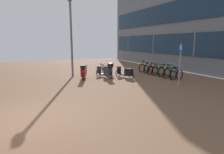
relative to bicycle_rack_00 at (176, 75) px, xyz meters
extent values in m
cube|color=brown|center=(-4.34, -3.11, -0.35)|extent=(14.40, 40.00, 0.05)
cube|color=slate|center=(3.01, 1.45, 1.88)|extent=(0.10, 0.12, 1.78)
cube|color=slate|center=(3.01, 6.57, 1.88)|extent=(0.10, 0.12, 1.78)
cube|color=slate|center=(3.01, 11.69, 1.88)|extent=(0.10, 0.12, 1.78)
torus|color=black|center=(-0.29, -0.04, -0.02)|extent=(0.67, 0.15, 0.67)
torus|color=black|center=(0.30, 0.04, -0.02)|extent=(0.67, 0.15, 0.67)
cylinder|color=navy|center=(0.06, 0.01, 0.22)|extent=(0.30, 0.07, 0.59)
cylinder|color=navy|center=(-0.12, -0.01, 0.19)|extent=(0.13, 0.05, 0.53)
cylinder|color=navy|center=(0.01, 0.00, 0.48)|extent=(0.36, 0.08, 0.08)
cylinder|color=navy|center=(-0.18, -0.02, -0.05)|extent=(0.23, 0.06, 0.07)
cylinder|color=navy|center=(-0.23, -0.03, 0.22)|extent=(0.16, 0.04, 0.49)
cylinder|color=navy|center=(0.24, 0.03, 0.24)|extent=(0.14, 0.05, 0.53)
cube|color=black|center=(-0.16, -0.02, 0.50)|extent=(0.23, 0.12, 0.06)
cylinder|color=#ADADB2|center=(0.19, 0.02, 0.55)|extent=(0.08, 0.48, 0.02)
torus|color=black|center=(-0.31, 0.58, 0.00)|extent=(0.73, 0.12, 0.73)
torus|color=black|center=(0.35, 0.62, 0.00)|extent=(0.73, 0.12, 0.73)
cylinder|color=#306A32|center=(0.09, 0.61, 0.27)|extent=(0.32, 0.06, 0.64)
cylinder|color=#306A32|center=(-0.11, 0.59, 0.24)|extent=(0.14, 0.05, 0.58)
cylinder|color=#306A32|center=(0.04, 0.60, 0.56)|extent=(0.40, 0.06, 0.09)
cylinder|color=#306A32|center=(-0.18, 0.59, -0.02)|extent=(0.26, 0.05, 0.08)
cylinder|color=#306A32|center=(-0.23, 0.58, 0.27)|extent=(0.17, 0.04, 0.53)
cylinder|color=#306A32|center=(0.29, 0.62, 0.29)|extent=(0.15, 0.04, 0.58)
cube|color=black|center=(-0.16, 0.59, 0.57)|extent=(0.23, 0.10, 0.06)
cylinder|color=#ADADB2|center=(0.23, 0.61, 0.63)|extent=(0.06, 0.48, 0.02)
torus|color=black|center=(-0.26, 1.17, -0.01)|extent=(0.71, 0.15, 0.71)
torus|color=black|center=(0.38, 1.24, -0.01)|extent=(0.71, 0.15, 0.71)
cylinder|color=#326533|center=(0.13, 1.21, 0.25)|extent=(0.32, 0.07, 0.62)
cylinder|color=#326533|center=(-0.07, 1.19, 0.22)|extent=(0.14, 0.05, 0.56)
cylinder|color=#326533|center=(0.08, 1.20, 0.53)|extent=(0.39, 0.08, 0.08)
cylinder|color=#326533|center=(-0.14, 1.18, -0.03)|extent=(0.25, 0.06, 0.08)
cylinder|color=#326533|center=(-0.19, 1.17, 0.25)|extent=(0.17, 0.04, 0.52)
cylinder|color=#326533|center=(0.33, 1.23, 0.27)|extent=(0.15, 0.05, 0.56)
cube|color=black|center=(-0.12, 1.18, 0.54)|extent=(0.23, 0.11, 0.06)
cylinder|color=#ADADB2|center=(0.27, 1.22, 0.60)|extent=(0.08, 0.48, 0.02)
torus|color=black|center=(-0.36, 1.78, -0.02)|extent=(0.68, 0.12, 0.68)
torus|color=black|center=(0.26, 1.83, -0.02)|extent=(0.68, 0.12, 0.68)
cylinder|color=#2E6631|center=(0.01, 1.81, 0.22)|extent=(0.31, 0.06, 0.59)
cylinder|color=#2E6631|center=(-0.17, 1.79, 0.20)|extent=(0.14, 0.05, 0.54)
cylinder|color=#2E6631|center=(-0.04, 1.80, 0.49)|extent=(0.38, 0.07, 0.08)
cylinder|color=#2E6631|center=(-0.24, 1.79, -0.04)|extent=(0.24, 0.05, 0.07)
cylinder|color=#2E6631|center=(-0.29, 1.78, 0.22)|extent=(0.16, 0.04, 0.49)
cylinder|color=#2E6631|center=(0.21, 1.82, 0.24)|extent=(0.14, 0.04, 0.54)
cube|color=black|center=(-0.22, 1.79, 0.51)|extent=(0.23, 0.11, 0.06)
cylinder|color=#ADADB2|center=(0.15, 1.82, 0.56)|extent=(0.06, 0.48, 0.02)
torus|color=black|center=(-0.39, 2.32, -0.01)|extent=(0.69, 0.24, 0.69)
torus|color=black|center=(0.22, 2.48, -0.01)|extent=(0.69, 0.24, 0.69)
cylinder|color=maroon|center=(-0.02, 2.42, 0.24)|extent=(0.31, 0.11, 0.61)
cylinder|color=maroon|center=(-0.21, 2.37, 0.21)|extent=(0.14, 0.07, 0.55)
cylinder|color=maroon|center=(-0.07, 2.41, 0.51)|extent=(0.38, 0.13, 0.08)
cylinder|color=maroon|center=(-0.27, 2.35, -0.04)|extent=(0.24, 0.09, 0.08)
cylinder|color=maroon|center=(-0.32, 2.34, 0.24)|extent=(0.16, 0.07, 0.51)
cylinder|color=maroon|center=(0.17, 2.47, 0.26)|extent=(0.15, 0.07, 0.55)
cube|color=black|center=(-0.25, 2.36, 0.53)|extent=(0.24, 0.14, 0.06)
cylinder|color=#ADADB2|center=(0.11, 2.45, 0.58)|extent=(0.15, 0.47, 0.02)
torus|color=black|center=(-0.36, 2.89, -0.02)|extent=(0.65, 0.31, 0.68)
torus|color=black|center=(0.22, 3.12, -0.02)|extent=(0.65, 0.31, 0.68)
cylinder|color=#B2B6B7|center=(-0.01, 3.03, 0.22)|extent=(0.30, 0.15, 0.59)
cylinder|color=#B2B6B7|center=(-0.19, 2.96, 0.20)|extent=(0.14, 0.08, 0.54)
cylinder|color=#B2B6B7|center=(-0.06, 3.01, 0.49)|extent=(0.37, 0.17, 0.08)
cylinder|color=#B2B6B7|center=(-0.25, 2.93, -0.04)|extent=(0.24, 0.12, 0.07)
cylinder|color=#B2B6B7|center=(-0.30, 2.91, 0.22)|extent=(0.16, 0.08, 0.49)
cylinder|color=#B2B6B7|center=(0.17, 3.10, 0.25)|extent=(0.14, 0.08, 0.54)
cube|color=black|center=(-0.23, 2.94, 0.51)|extent=(0.24, 0.16, 0.06)
cylinder|color=#ADADB2|center=(0.12, 3.08, 0.56)|extent=(0.20, 0.46, 0.02)
torus|color=black|center=(-0.32, 3.52, 0.00)|extent=(0.72, 0.26, 0.73)
torus|color=black|center=(0.29, 3.68, 0.00)|extent=(0.72, 0.26, 0.73)
cylinder|color=#BF8815|center=(0.04, 3.62, 0.26)|extent=(0.31, 0.11, 0.64)
cylinder|color=#BF8815|center=(-0.14, 3.57, 0.24)|extent=(0.14, 0.07, 0.58)
cylinder|color=#BF8815|center=(0.00, 3.61, 0.55)|extent=(0.38, 0.13, 0.08)
cylinder|color=#BF8815|center=(-0.21, 3.55, -0.02)|extent=(0.25, 0.09, 0.08)
cylinder|color=#BF8815|center=(-0.26, 3.54, 0.26)|extent=(0.17, 0.07, 0.53)
cylinder|color=#BF8815|center=(0.24, 3.67, 0.29)|extent=(0.15, 0.07, 0.58)
cube|color=black|center=(-0.19, 3.56, 0.56)|extent=(0.24, 0.14, 0.06)
cylinder|color=#ADADB2|center=(0.18, 3.65, 0.62)|extent=(0.15, 0.47, 0.02)
torus|color=black|center=(-3.77, 2.11, -0.11)|extent=(0.18, 0.48, 0.49)
torus|color=black|center=(-4.14, 3.35, -0.11)|extent=(0.18, 0.48, 0.49)
cube|color=#353A3D|center=(-3.96, 2.73, -0.13)|extent=(0.48, 0.78, 0.08)
cube|color=#353A3D|center=(-3.84, 2.33, 0.13)|extent=(0.45, 0.63, 0.51)
cube|color=black|center=(-3.84, 2.33, 0.42)|extent=(0.40, 0.57, 0.06)
cylinder|color=#353A3D|center=(-4.13, 3.33, 0.14)|extent=(0.10, 0.13, 0.49)
cube|color=#353A3D|center=(-4.11, 3.26, 0.11)|extent=(0.33, 0.17, 0.48)
cylinder|color=black|center=(-4.13, 3.31, 0.38)|extent=(0.51, 0.17, 0.03)
cube|color=black|center=(-3.76, 2.06, 0.57)|extent=(0.35, 0.35, 0.24)
torus|color=black|center=(-5.57, 2.24, -0.08)|extent=(0.25, 0.53, 0.55)
torus|color=black|center=(-5.12, 3.45, -0.08)|extent=(0.25, 0.53, 0.55)
cube|color=#B21B1C|center=(-5.35, 2.84, -0.10)|extent=(0.52, 0.77, 0.08)
cube|color=#B21B1C|center=(-5.49, 2.46, 0.12)|extent=(0.48, 0.64, 0.45)
cube|color=black|center=(-5.49, 2.46, 0.38)|extent=(0.43, 0.57, 0.06)
cylinder|color=#B21B1C|center=(-5.13, 3.42, 0.19)|extent=(0.11, 0.14, 0.55)
cube|color=#B21B1C|center=(-5.15, 3.35, 0.17)|extent=(0.33, 0.19, 0.55)
cylinder|color=black|center=(-5.14, 3.40, 0.47)|extent=(0.50, 0.21, 0.03)
cube|color=black|center=(-5.59, 2.19, 0.53)|extent=(0.36, 0.36, 0.24)
torus|color=black|center=(-3.18, 3.35, -0.10)|extent=(0.13, 0.50, 0.50)
torus|color=black|center=(-3.38, 4.59, -0.10)|extent=(0.13, 0.50, 0.50)
cube|color=silver|center=(-3.28, 3.97, -0.13)|extent=(0.39, 0.74, 0.08)
cube|color=silver|center=(-3.21, 3.57, 0.08)|extent=(0.39, 0.59, 0.41)
cube|color=black|center=(-3.21, 3.57, 0.32)|extent=(0.34, 0.54, 0.06)
cylinder|color=silver|center=(-3.38, 4.56, 0.14)|extent=(0.09, 0.13, 0.50)
cube|color=silver|center=(-3.36, 4.49, 0.12)|extent=(0.33, 0.13, 0.49)
cylinder|color=black|center=(-3.37, 4.54, 0.39)|extent=(0.52, 0.11, 0.03)
cube|color=black|center=(-3.17, 3.30, 0.47)|extent=(0.32, 0.32, 0.24)
torus|color=black|center=(-2.55, 1.41, -0.11)|extent=(0.19, 0.48, 0.49)
torus|color=black|center=(-2.92, 2.61, -0.11)|extent=(0.19, 0.48, 0.49)
cube|color=black|center=(-2.74, 2.01, -0.13)|extent=(0.47, 0.76, 0.08)
cube|color=black|center=(-2.62, 1.62, 0.07)|extent=(0.45, 0.62, 0.41)
cube|color=black|center=(-2.62, 1.62, 0.31)|extent=(0.40, 0.56, 0.06)
cylinder|color=black|center=(-2.91, 2.59, 0.13)|extent=(0.10, 0.13, 0.49)
cube|color=black|center=(-2.89, 2.52, 0.11)|extent=(0.33, 0.17, 0.48)
cylinder|color=black|center=(-2.90, 2.57, 0.38)|extent=(0.51, 0.18, 0.03)
cylinder|color=gray|center=(-1.31, -1.58, 0.84)|extent=(0.07, 0.07, 2.34)
cube|color=#1946AC|center=(-1.31, -1.59, 1.77)|extent=(0.40, 0.02, 0.50)
cube|color=white|center=(-1.34, -1.61, 1.80)|extent=(0.14, 0.01, 0.28)
cylinder|color=slate|center=(-5.86, 3.86, 2.19)|extent=(0.14, 0.14, 5.03)
camera|label=1|loc=(-8.86, -9.31, 2.08)|focal=30.64mm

